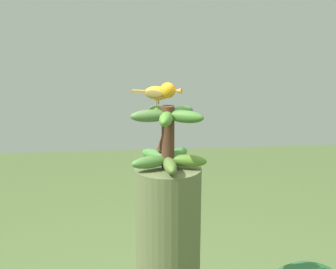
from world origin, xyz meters
TOP-DOWN VIEW (x-y plane):
  - banana_bunch at (0.00, 0.00)m, footprint 0.27×0.27m
  - perched_bird at (0.02, 0.02)m, footprint 0.10×0.17m

SIDE VIEW (x-z plane):
  - banana_bunch at x=0.00m, z-range 1.07..1.29m
  - perched_bird at x=0.02m, z-range 1.30..1.38m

